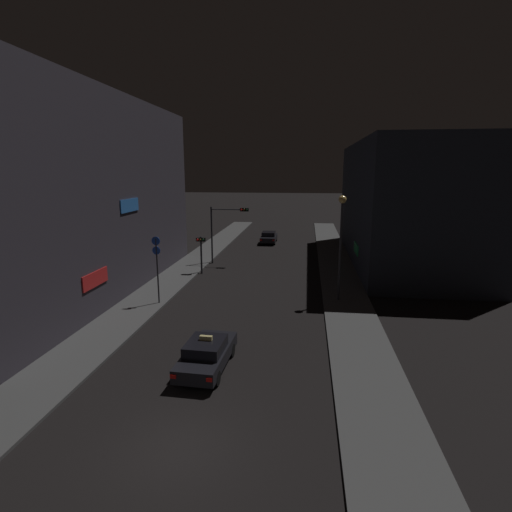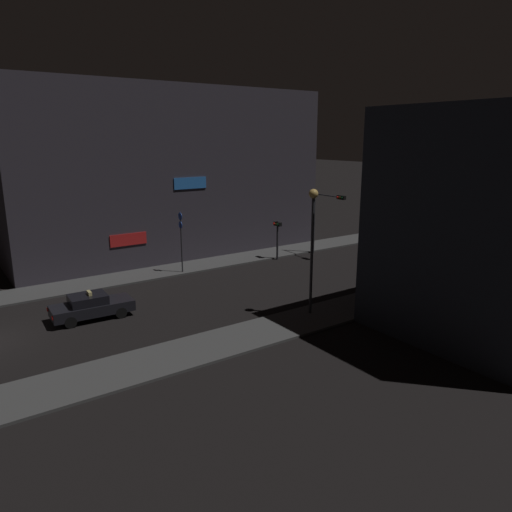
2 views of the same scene
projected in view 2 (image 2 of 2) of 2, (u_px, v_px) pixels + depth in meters
The scene contains 9 objects.
sidewalk_left at pixel (310, 247), 44.30m from camera, with size 3.18×58.67×0.13m, color #4C4C4C.
sidewalk_right at pixel (440, 282), 33.42m from camera, with size 3.18×58.67×0.13m, color #4C4C4C.
building_facade_left at pixel (164, 172), 41.38m from camera, with size 9.69×26.48×13.95m.
taxi at pixel (91, 306), 26.76m from camera, with size 2.00×4.53×1.62m.
far_car at pixel (438, 238), 44.98m from camera, with size 1.83×4.45×1.42m.
traffic_light_overhead at pixel (325, 211), 40.12m from camera, with size 3.66×0.42×5.48m.
traffic_light_left_kerb at pixel (277, 232), 39.33m from camera, with size 0.80×0.42×3.27m.
sign_pole_left at pixel (181, 237), 35.15m from camera, with size 0.56×0.10×4.49m.
street_lamp_near_block at pixel (312, 229), 26.28m from camera, with size 0.52×0.52×7.10m.
Camera 2 is at (25.70, -1.52, 9.94)m, focal length 33.51 mm.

